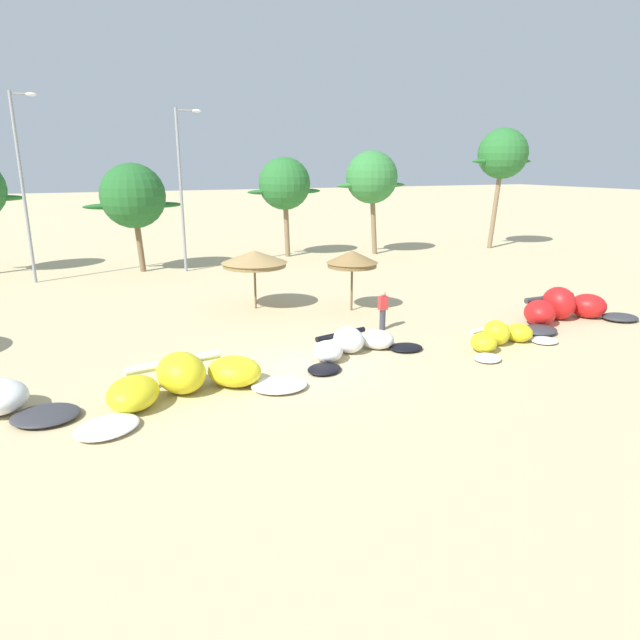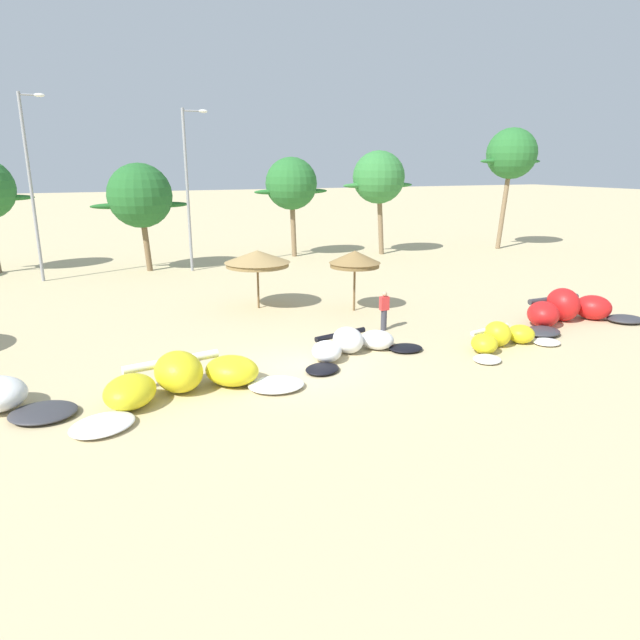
{
  "view_description": "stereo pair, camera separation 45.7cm",
  "coord_description": "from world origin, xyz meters",
  "px_view_note": "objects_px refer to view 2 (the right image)",
  "views": [
    {
      "loc": [
        -6.52,
        -16.28,
        6.59
      ],
      "look_at": [
        1.56,
        2.0,
        1.0
      ],
      "focal_mm": 31.5,
      "sensor_mm": 36.0,
      "label": 1
    },
    {
      "loc": [
        -6.1,
        -16.46,
        6.59
      ],
      "look_at": [
        1.56,
        2.0,
        1.0
      ],
      "focal_mm": 31.5,
      "sensor_mm": 36.0,
      "label": 2
    }
  ],
  "objects_px": {
    "palm_right_of_gap": "(511,154)",
    "lamppost_east_center": "(189,184)",
    "kite_center": "(503,338)",
    "palm_left_of_gap": "(140,196)",
    "palm_center_right": "(379,178)",
    "kite_left_of_center": "(353,345)",
    "lamppost_west_center": "(32,181)",
    "beach_umbrella_middle": "(257,258)",
    "palm_center_left": "(291,184)",
    "kite_left": "(183,380)",
    "kite_right_of_center": "(569,310)",
    "beach_umbrella_near_palms": "(355,259)",
    "person_near_kites": "(384,311)"
  },
  "relations": [
    {
      "from": "kite_center",
      "to": "beach_umbrella_middle",
      "type": "bearing_deg",
      "value": 125.92
    },
    {
      "from": "palm_center_right",
      "to": "palm_right_of_gap",
      "type": "relative_size",
      "value": 0.81
    },
    {
      "from": "kite_center",
      "to": "lamppost_west_center",
      "type": "relative_size",
      "value": 0.44
    },
    {
      "from": "kite_right_of_center",
      "to": "palm_center_right",
      "type": "relative_size",
      "value": 0.87
    },
    {
      "from": "palm_left_of_gap",
      "to": "palm_right_of_gap",
      "type": "height_order",
      "value": "palm_right_of_gap"
    },
    {
      "from": "kite_right_of_center",
      "to": "palm_center_right",
      "type": "xyz_separation_m",
      "value": [
        1.32,
        19.77,
        5.03
      ]
    },
    {
      "from": "palm_right_of_gap",
      "to": "lamppost_west_center",
      "type": "relative_size",
      "value": 0.9
    },
    {
      "from": "kite_right_of_center",
      "to": "beach_umbrella_near_palms",
      "type": "bearing_deg",
      "value": 144.61
    },
    {
      "from": "palm_center_left",
      "to": "kite_left_of_center",
      "type": "bearing_deg",
      "value": -104.27
    },
    {
      "from": "kite_right_of_center",
      "to": "beach_umbrella_middle",
      "type": "distance_m",
      "value": 13.87
    },
    {
      "from": "kite_center",
      "to": "person_near_kites",
      "type": "relative_size",
      "value": 2.82
    },
    {
      "from": "kite_center",
      "to": "kite_right_of_center",
      "type": "xyz_separation_m",
      "value": [
        4.87,
        1.66,
        0.18
      ]
    },
    {
      "from": "palm_center_left",
      "to": "palm_center_right",
      "type": "bearing_deg",
      "value": -13.79
    },
    {
      "from": "kite_left",
      "to": "beach_umbrella_middle",
      "type": "distance_m",
      "value": 10.55
    },
    {
      "from": "kite_left_of_center",
      "to": "beach_umbrella_near_palms",
      "type": "bearing_deg",
      "value": 63.6
    },
    {
      "from": "palm_left_of_gap",
      "to": "palm_center_right",
      "type": "relative_size",
      "value": 0.89
    },
    {
      "from": "palm_right_of_gap",
      "to": "palm_left_of_gap",
      "type": "bearing_deg",
      "value": 178.54
    },
    {
      "from": "kite_left",
      "to": "person_near_kites",
      "type": "bearing_deg",
      "value": 22.64
    },
    {
      "from": "palm_center_left",
      "to": "beach_umbrella_middle",
      "type": "bearing_deg",
      "value": -115.77
    },
    {
      "from": "kite_right_of_center",
      "to": "person_near_kites",
      "type": "distance_m",
      "value": 8.1
    },
    {
      "from": "kite_left_of_center",
      "to": "lamppost_west_center",
      "type": "height_order",
      "value": "lamppost_west_center"
    },
    {
      "from": "palm_center_right",
      "to": "kite_center",
      "type": "bearing_deg",
      "value": -106.11
    },
    {
      "from": "kite_left_of_center",
      "to": "lamppost_west_center",
      "type": "distance_m",
      "value": 22.19
    },
    {
      "from": "kite_right_of_center",
      "to": "palm_left_of_gap",
      "type": "xyz_separation_m",
      "value": [
        -15.42,
        19.4,
        4.1
      ]
    },
    {
      "from": "kite_center",
      "to": "palm_left_of_gap",
      "type": "relative_size",
      "value": 0.69
    },
    {
      "from": "palm_center_left",
      "to": "palm_left_of_gap",
      "type": "bearing_deg",
      "value": -169.86
    },
    {
      "from": "palm_left_of_gap",
      "to": "lamppost_west_center",
      "type": "bearing_deg",
      "value": -170.02
    },
    {
      "from": "kite_right_of_center",
      "to": "beach_umbrella_near_palms",
      "type": "relative_size",
      "value": 2.33
    },
    {
      "from": "palm_center_right",
      "to": "kite_right_of_center",
      "type": "bearing_deg",
      "value": -93.82
    },
    {
      "from": "person_near_kites",
      "to": "palm_center_right",
      "type": "distance_m",
      "value": 20.51
    },
    {
      "from": "kite_center",
      "to": "beach_umbrella_middle",
      "type": "xyz_separation_m",
      "value": [
        -6.65,
        9.18,
        2.0
      ]
    },
    {
      "from": "lamppost_west_center",
      "to": "lamppost_east_center",
      "type": "relative_size",
      "value": 1.05
    },
    {
      "from": "palm_left_of_gap",
      "to": "lamppost_west_center",
      "type": "distance_m",
      "value": 5.95
    },
    {
      "from": "kite_left_of_center",
      "to": "palm_right_of_gap",
      "type": "distance_m",
      "value": 30.3
    },
    {
      "from": "kite_left",
      "to": "person_near_kites",
      "type": "distance_m",
      "value": 9.41
    },
    {
      "from": "palm_right_of_gap",
      "to": "lamppost_east_center",
      "type": "bearing_deg",
      "value": -179.31
    },
    {
      "from": "kite_left",
      "to": "palm_right_of_gap",
      "type": "relative_size",
      "value": 0.76
    },
    {
      "from": "palm_left_of_gap",
      "to": "lamppost_east_center",
      "type": "relative_size",
      "value": 0.68
    },
    {
      "from": "kite_left_of_center",
      "to": "palm_left_of_gap",
      "type": "bearing_deg",
      "value": 104.49
    },
    {
      "from": "lamppost_west_center",
      "to": "beach_umbrella_middle",
      "type": "bearing_deg",
      "value": -48.35
    },
    {
      "from": "kite_left_of_center",
      "to": "beach_umbrella_middle",
      "type": "height_order",
      "value": "beach_umbrella_middle"
    },
    {
      "from": "kite_left_of_center",
      "to": "kite_center",
      "type": "height_order",
      "value": "kite_center"
    },
    {
      "from": "kite_left",
      "to": "palm_center_left",
      "type": "distance_m",
      "value": 26.09
    },
    {
      "from": "kite_left",
      "to": "palm_center_right",
      "type": "relative_size",
      "value": 0.94
    },
    {
      "from": "palm_center_right",
      "to": "person_near_kites",
      "type": "bearing_deg",
      "value": -117.29
    },
    {
      "from": "kite_left",
      "to": "lamppost_east_center",
      "type": "bearing_deg",
      "value": 78.86
    },
    {
      "from": "kite_left_of_center",
      "to": "beach_umbrella_middle",
      "type": "xyz_separation_m",
      "value": [
        -1.18,
        7.75,
        2.0
      ]
    },
    {
      "from": "palm_center_left",
      "to": "kite_left",
      "type": "bearing_deg",
      "value": -116.98
    },
    {
      "from": "person_near_kites",
      "to": "palm_center_left",
      "type": "bearing_deg",
      "value": 81.25
    },
    {
      "from": "person_near_kites",
      "to": "lamppost_west_center",
      "type": "bearing_deg",
      "value": 129.25
    }
  ]
}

